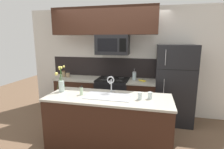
% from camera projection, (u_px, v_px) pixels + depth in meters
% --- Properties ---
extents(ground_plane, '(10.00, 10.00, 0.00)m').
position_uv_depth(ground_plane, '(103.00, 134.00, 3.48)').
color(ground_plane, brown).
extents(rear_partition, '(5.20, 0.10, 2.60)m').
position_uv_depth(rear_partition, '(128.00, 62.00, 4.38)').
color(rear_partition, silver).
rests_on(rear_partition, ground).
extents(splash_band, '(3.40, 0.01, 0.48)m').
position_uv_depth(splash_band, '(116.00, 67.00, 4.42)').
color(splash_band, black).
rests_on(splash_band, rear_partition).
extents(back_counter_left, '(1.04, 0.65, 0.91)m').
position_uv_depth(back_counter_left, '(79.00, 95.00, 4.45)').
color(back_counter_left, '#381E14').
rests_on(back_counter_left, ground).
extents(back_counter_right, '(0.64, 0.65, 0.91)m').
position_uv_depth(back_counter_right, '(141.00, 100.00, 4.10)').
color(back_counter_right, '#381E14').
rests_on(back_counter_right, ground).
extents(stove_range, '(0.76, 0.64, 0.93)m').
position_uv_depth(stove_range, '(113.00, 97.00, 4.25)').
color(stove_range, black).
rests_on(stove_range, ground).
extents(microwave, '(0.74, 0.40, 0.44)m').
position_uv_depth(microwave, '(113.00, 45.00, 3.98)').
color(microwave, black).
extents(upper_cabinet_band, '(2.38, 0.34, 0.60)m').
position_uv_depth(upper_cabinet_band, '(104.00, 21.00, 3.89)').
color(upper_cabinet_band, '#381E14').
extents(refrigerator, '(0.80, 0.74, 1.74)m').
position_uv_depth(refrigerator, '(174.00, 84.00, 3.88)').
color(refrigerator, black).
rests_on(refrigerator, ground).
extents(storage_jar_tall, '(0.09, 0.09, 0.16)m').
position_uv_depth(storage_jar_tall, '(64.00, 74.00, 4.45)').
color(storage_jar_tall, '#997F5B').
rests_on(storage_jar_tall, back_counter_left).
extents(storage_jar_medium, '(0.10, 0.10, 0.13)m').
position_uv_depth(storage_jar_medium, '(68.00, 75.00, 4.42)').
color(storage_jar_medium, '#997F5B').
rests_on(storage_jar_medium, back_counter_left).
extents(banana_bunch, '(0.19, 0.12, 0.07)m').
position_uv_depth(banana_bunch, '(142.00, 81.00, 3.95)').
color(banana_bunch, yellow).
rests_on(banana_bunch, back_counter_right).
extents(french_press, '(0.09, 0.09, 0.27)m').
position_uv_depth(french_press, '(134.00, 76.00, 4.09)').
color(french_press, silver).
rests_on(french_press, back_counter_right).
extents(island_counter, '(2.09, 0.79, 0.91)m').
position_uv_depth(island_counter, '(109.00, 122.00, 3.01)').
color(island_counter, '#381E14').
rests_on(island_counter, ground).
extents(kitchen_sink, '(0.76, 0.42, 0.16)m').
position_uv_depth(kitchen_sink, '(108.00, 100.00, 2.94)').
color(kitchen_sink, '#ADAFB5').
rests_on(kitchen_sink, island_counter).
extents(sink_faucet, '(0.14, 0.14, 0.31)m').
position_uv_depth(sink_faucet, '(111.00, 82.00, 3.08)').
color(sink_faucet, '#B7BABF').
rests_on(sink_faucet, island_counter).
extents(dish_soap_bottle, '(0.06, 0.05, 0.16)m').
position_uv_depth(dish_soap_bottle, '(81.00, 91.00, 2.99)').
color(dish_soap_bottle, beige).
rests_on(dish_soap_bottle, island_counter).
extents(drinking_glass, '(0.06, 0.06, 0.12)m').
position_uv_depth(drinking_glass, '(140.00, 96.00, 2.76)').
color(drinking_glass, silver).
rests_on(drinking_glass, island_counter).
extents(spare_glass, '(0.07, 0.07, 0.11)m').
position_uv_depth(spare_glass, '(150.00, 96.00, 2.79)').
color(spare_glass, silver).
rests_on(spare_glass, island_counter).
extents(flower_vase, '(0.15, 0.15, 0.48)m').
position_uv_depth(flower_vase, '(61.00, 84.00, 3.17)').
color(flower_vase, silver).
rests_on(flower_vase, island_counter).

